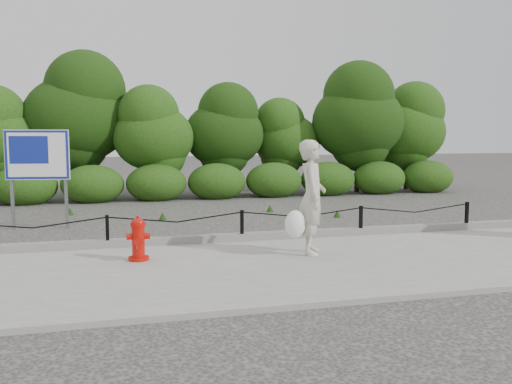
{
  "coord_description": "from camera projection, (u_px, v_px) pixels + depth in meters",
  "views": [
    {
      "loc": [
        -2.39,
        -10.01,
        2.11
      ],
      "look_at": [
        0.33,
        0.2,
        1.0
      ],
      "focal_mm": 38.0,
      "sensor_mm": 36.0,
      "label": 1
    }
  ],
  "objects": [
    {
      "name": "advertising_sign",
      "position": [
        37.0,
        159.0,
        12.1
      ],
      "size": [
        1.39,
        0.3,
        2.23
      ],
      "rotation": [
        0.0,
        0.0,
        -0.15
      ],
      "color": "slate",
      "rests_on": "ground"
    },
    {
      "name": "fire_hydrant",
      "position": [
        138.0,
        239.0,
        8.79
      ],
      "size": [
        0.38,
        0.39,
        0.72
      ],
      "rotation": [
        0.0,
        0.0,
        -0.04
      ],
      "color": "#BB0F07",
      "rests_on": "sidewalk"
    },
    {
      "name": "treeline",
      "position": [
        197.0,
        124.0,
        18.93
      ],
      "size": [
        20.26,
        3.85,
        4.82
      ],
      "color": "black",
      "rests_on": "ground"
    },
    {
      "name": "chain_barrier",
      "position": [
        242.0,
        222.0,
        10.41
      ],
      "size": [
        10.06,
        0.06,
        0.6
      ],
      "color": "black",
      "rests_on": "sidewalk"
    },
    {
      "name": "sidewalk",
      "position": [
        271.0,
        267.0,
        8.53
      ],
      "size": [
        14.0,
        4.0,
        0.08
      ],
      "primitive_type": "cube",
      "color": "gray",
      "rests_on": "ground"
    },
    {
      "name": "pedestrian",
      "position": [
        311.0,
        199.0,
        9.22
      ],
      "size": [
        0.87,
        0.83,
        1.96
      ],
      "rotation": [
        0.0,
        0.0,
        1.21
      ],
      "color": "beige",
      "rests_on": "sidewalk"
    },
    {
      "name": "ground",
      "position": [
        242.0,
        245.0,
        10.45
      ],
      "size": [
        90.0,
        90.0,
        0.0
      ],
      "primitive_type": "plane",
      "color": "#2D2B28",
      "rests_on": "ground"
    },
    {
      "name": "curb",
      "position": [
        241.0,
        237.0,
        10.49
      ],
      "size": [
        14.0,
        0.22,
        0.14
      ],
      "primitive_type": "cube",
      "color": "slate",
      "rests_on": "sidewalk"
    }
  ]
}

